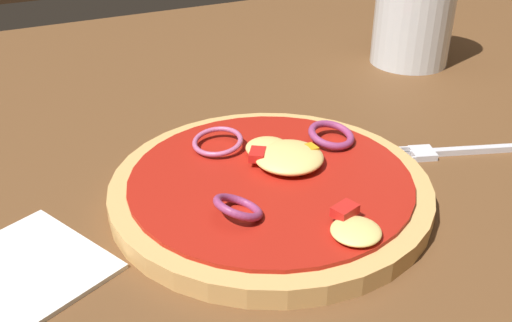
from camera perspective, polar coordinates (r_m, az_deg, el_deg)
The scene contains 5 objects.
dining_table at distance 0.43m, azimuth 0.73°, elevation -4.90°, with size 1.28×0.97×0.04m.
pizza at distance 0.41m, azimuth 1.41°, elevation -2.42°, with size 0.22×0.22×0.03m.
fork at distance 0.50m, azimuth 18.84°, elevation 0.91°, with size 0.15×0.06×0.01m.
beer_glass at distance 0.67m, azimuth 15.01°, elevation 13.69°, with size 0.08×0.08×0.13m.
napkin at distance 0.37m, azimuth -22.89°, elevation -10.47°, with size 0.13×0.12×0.00m.
Camera 1 is at (-0.16, -0.32, 0.26)m, focal length 41.49 mm.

